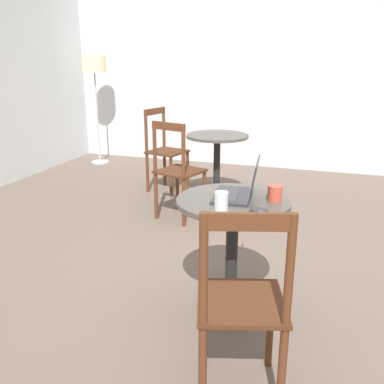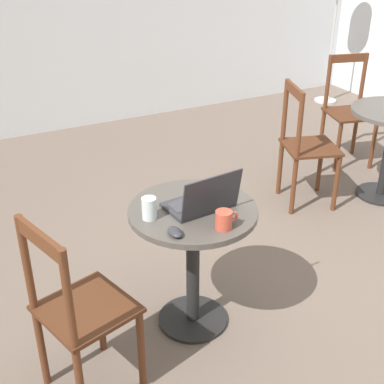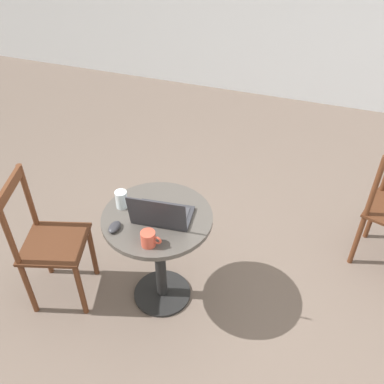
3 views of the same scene
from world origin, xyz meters
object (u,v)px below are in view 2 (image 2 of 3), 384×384
object	(u,v)px
mug	(224,220)
drinking_glass	(149,208)
chair_mid_back	(348,112)
cafe_table_near	(193,240)
chair_mid_left	(305,147)
mouse	(175,232)
chair_near_left	(78,313)
laptop	(202,201)

from	to	relation	value
mug	drinking_glass	bearing A→B (deg)	139.39
chair_mid_back	cafe_table_near	bearing A→B (deg)	-149.18
chair_mid_left	mouse	bearing A→B (deg)	-146.60
cafe_table_near	chair_near_left	bearing A→B (deg)	-163.35
chair_mid_back	chair_mid_left	size ratio (longest dim) A/B	1.00
laptop	drinking_glass	distance (m)	0.27
chair_near_left	laptop	distance (m)	0.79
cafe_table_near	drinking_glass	size ratio (longest dim) A/B	6.54
chair_mid_back	drinking_glass	bearing A→B (deg)	-151.83
laptop	drinking_glass	world-z (taller)	laptop
cafe_table_near	chair_mid_back	distance (m)	2.56
chair_mid_left	laptop	world-z (taller)	same
cafe_table_near	chair_mid_back	xyz separation A→B (m)	(2.20, 1.31, -0.07)
laptop	cafe_table_near	bearing A→B (deg)	149.02
chair_near_left	mug	xyz separation A→B (m)	(0.72, -0.03, 0.30)
mouse	chair_near_left	bearing A→B (deg)	-177.42
chair_near_left	mouse	bearing A→B (deg)	2.58
chair_mid_left	chair_mid_back	bearing A→B (deg)	29.35
chair_near_left	drinking_glass	bearing A→B (deg)	25.70
chair_mid_back	chair_mid_left	distance (m)	0.95
cafe_table_near	chair_mid_back	bearing A→B (deg)	30.82
mug	chair_mid_back	bearing A→B (deg)	35.59
laptop	mouse	size ratio (longest dim) A/B	3.55
cafe_table_near	chair_mid_left	xyz separation A→B (m)	(1.37, 0.85, -0.07)
laptop	mouse	distance (m)	0.27
cafe_table_near	drinking_glass	bearing A→B (deg)	177.10
cafe_table_near	mug	bearing A→B (deg)	-77.92
laptop	mouse	xyz separation A→B (m)	(-0.22, -0.15, -0.03)
chair_near_left	mouse	distance (m)	0.56
cafe_table_near	chair_near_left	size ratio (longest dim) A/B	0.76
laptop	chair_near_left	bearing A→B (deg)	-166.05
chair_mid_back	mug	distance (m)	2.66
chair_mid_left	laptop	size ratio (longest dim) A/B	2.66
chair_mid_back	drinking_glass	world-z (taller)	chair_mid_back
chair_mid_back	laptop	size ratio (longest dim) A/B	2.66
mug	drinking_glass	distance (m)	0.37
laptop	drinking_glass	size ratio (longest dim) A/B	3.21
chair_near_left	drinking_glass	distance (m)	0.58
cafe_table_near	chair_near_left	xyz separation A→B (m)	(-0.67, -0.20, -0.07)
laptop	mouse	bearing A→B (deg)	-145.29
chair_mid_back	mug	size ratio (longest dim) A/B	7.98
chair_near_left	mug	size ratio (longest dim) A/B	7.98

